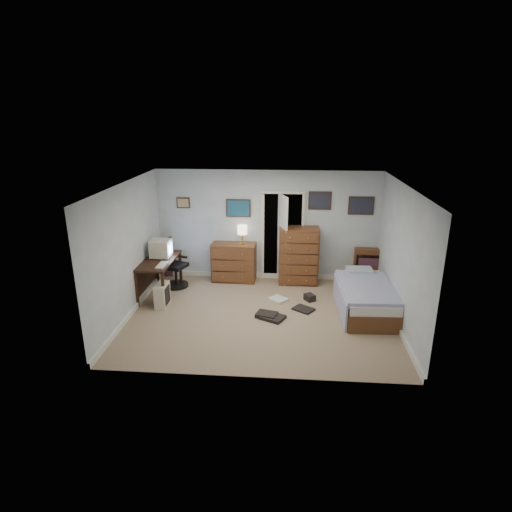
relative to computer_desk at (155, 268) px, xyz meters
The scene contains 15 objects.
floor 2.52m from the computer_desk, 20.04° to the right, with size 5.00×4.00×0.02m, color gray.
computer_desk is the anchor object (origin of this frame).
crt_monitor 0.42m from the computer_desk, 51.87° to the left, with size 0.41×0.38×0.38m.
keyboard 0.49m from the computer_desk, 52.12° to the right, with size 0.16×0.42×0.03m, color beige.
pc_tower 0.73m from the computer_desk, 61.84° to the right, with size 0.23×0.44×0.47m.
office_chair 0.57m from the computer_desk, 61.20° to the left, with size 0.67×0.67×1.08m.
media_stack 1.12m from the computer_desk, 91.36° to the left, with size 0.18×0.18×0.88m, color maroon.
low_dresser 1.82m from the computer_desk, 31.20° to the left, with size 0.99×0.49×0.88m, color brown.
table_lamp 2.07m from the computer_desk, 28.20° to the left, with size 0.23×0.23×0.43m.
doorway 3.03m from the computer_desk, 28.51° to the left, with size 0.96×1.12×2.05m.
tall_dresser 3.15m from the computer_desk, 16.86° to the left, with size 0.87×0.51×1.28m, color brown.
headboard_bookcase 4.83m from the computer_desk, 12.28° to the left, with size 0.90×0.27×0.80m.
bed 4.32m from the computer_desk, ahead, with size 1.08×1.92×0.62m.
wall_posters 3.29m from the computer_desk, 21.73° to the left, with size 4.38×0.04×0.60m.
floor_clutter 2.82m from the computer_desk, 12.64° to the right, with size 1.20×1.29×0.13m.
Camera 1 is at (0.48, -7.36, 3.71)m, focal length 30.00 mm.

